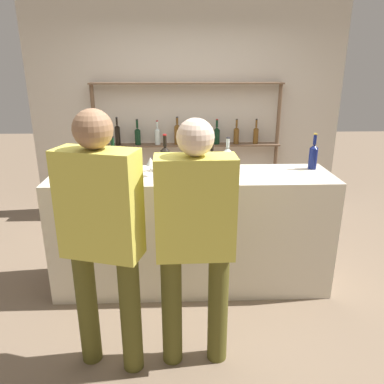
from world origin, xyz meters
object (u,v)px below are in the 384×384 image
customer_center (195,232)px  customer_left (102,229)px  counter_bottle_3 (165,157)px  wine_glass (150,162)px  counter_bottle_0 (227,159)px  cork_jar (186,162)px  counter_bottle_1 (212,163)px  counter_bottle_2 (204,155)px  counter_bottle_4 (313,156)px  counter_bottle_5 (114,161)px

customer_center → customer_left: (-0.58, -0.02, 0.04)m
counter_bottle_3 → wine_glass: 0.21m
wine_glass → customer_left: bearing=-104.1°
counter_bottle_0 → cork_jar: size_ratio=2.48×
counter_bottle_1 → counter_bottle_0: bearing=50.0°
wine_glass → customer_left: customer_left is taller
counter_bottle_2 → cork_jar: 0.20m
counter_bottle_3 → customer_left: bearing=-107.5°
counter_bottle_1 → counter_bottle_4: bearing=14.2°
counter_bottle_0 → counter_bottle_2: counter_bottle_2 is taller
counter_bottle_2 → counter_bottle_3: bearing=176.4°
counter_bottle_2 → customer_center: 1.13m
counter_bottle_4 → customer_left: (-1.70, -1.14, -0.17)m
counter_bottle_1 → counter_bottle_3: (-0.40, 0.24, -0.00)m
counter_bottle_4 → counter_bottle_0: bearing=-176.0°
counter_bottle_4 → wine_glass: 1.47m
counter_bottle_0 → customer_center: size_ratio=0.18×
counter_bottle_5 → customer_left: size_ratio=0.19×
counter_bottle_0 → counter_bottle_5: counter_bottle_5 is taller
counter_bottle_5 → customer_left: bearing=-85.6°
counter_bottle_1 → counter_bottle_4: counter_bottle_4 is taller
counter_bottle_0 → wine_glass: counter_bottle_0 is taller
counter_bottle_2 → counter_bottle_5: size_ratio=1.09×
wine_glass → counter_bottle_3: bearing=56.2°
counter_bottle_5 → counter_bottle_1: bearing=-9.0°
counter_bottle_2 → wine_glass: 0.49m
counter_bottle_2 → counter_bottle_4: (0.99, 0.02, -0.02)m
counter_bottle_5 → customer_left: (0.08, -1.03, -0.17)m
counter_bottle_4 → customer_left: 2.05m
cork_jar → customer_left: (-0.54, -1.19, -0.11)m
wine_glass → customer_center: 1.02m
counter_bottle_4 → cork_jar: (-1.16, 0.05, -0.06)m
counter_bottle_5 → customer_center: customer_center is taller
counter_bottle_1 → customer_left: customer_left is taller
counter_bottle_4 → wine_glass: bearing=-173.1°
counter_bottle_5 → customer_center: 1.23m
counter_bottle_4 → counter_bottle_5: (-1.78, -0.11, -0.00)m
wine_glass → customer_center: size_ratio=0.10×
customer_left → counter_bottle_4: bearing=-39.9°
counter_bottle_2 → counter_bottle_0: bearing=-9.9°
cork_jar → customer_center: 1.18m
counter_bottle_0 → wine_glass: 0.68m
counter_bottle_4 → wine_glass: counter_bottle_4 is taller
counter_bottle_3 → counter_bottle_1: bearing=-31.3°
counter_bottle_1 → counter_bottle_5: size_ratio=0.95×
customer_center → counter_bottle_4: bearing=-46.2°
counter_bottle_0 → cork_jar: counter_bottle_0 is taller
counter_bottle_1 → customer_left: (-0.76, -0.90, -0.17)m
cork_jar → counter_bottle_2: bearing=-23.2°
counter_bottle_3 → counter_bottle_4: same height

